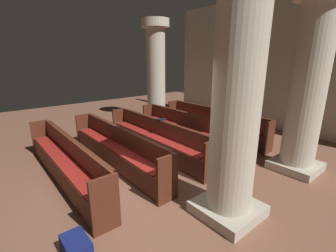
{
  "coord_description": "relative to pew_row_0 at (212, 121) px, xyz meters",
  "views": [
    {
      "loc": [
        3.58,
        -2.11,
        2.48
      ],
      "look_at": [
        -0.96,
        1.64,
        0.75
      ],
      "focal_mm": 25.17,
      "sensor_mm": 36.0,
      "label": 1
    }
  ],
  "objects": [
    {
      "name": "pew_row_4",
      "position": [
        0.0,
        -4.6,
        0.0
      ],
      "size": [
        3.91,
        0.46,
        0.89
      ],
      "color": "#562819",
      "rests_on": "ground"
    },
    {
      "name": "pew_row_1",
      "position": [
        0.0,
        -1.15,
        0.0
      ],
      "size": [
        3.91,
        0.46,
        0.89
      ],
      "color": "#562819",
      "rests_on": "ground"
    },
    {
      "name": "pillar_far_side",
      "position": [
        -2.75,
        -0.2,
        1.51
      ],
      "size": [
        1.03,
        1.03,
        3.83
      ],
      "color": "#B6AD9A",
      "rests_on": "ground"
    },
    {
      "name": "pew_row_2",
      "position": [
        0.0,
        -2.3,
        0.0
      ],
      "size": [
        3.91,
        0.47,
        0.89
      ],
      "color": "#562819",
      "rests_on": "ground"
    },
    {
      "name": "back_wall",
      "position": [
        1.16,
        2.41,
        1.77
      ],
      "size": [
        10.0,
        0.16,
        4.5
      ],
      "primitive_type": "cube",
      "color": "beige",
      "rests_on": "ground"
    },
    {
      "name": "kneeler_box_navy",
      "position": [
        2.11,
        -5.12,
        -0.35
      ],
      "size": [
        0.44,
        0.29,
        0.27
      ],
      "primitive_type": "cube",
      "color": "navy",
      "rests_on": "ground"
    },
    {
      "name": "ground_plane",
      "position": [
        1.16,
        -3.67,
        -0.48
      ],
      "size": [
        19.2,
        19.2,
        0.0
      ],
      "primitive_type": "plane",
      "color": "brown"
    },
    {
      "name": "pew_row_0",
      "position": [
        0.0,
        0.0,
        0.0
      ],
      "size": [
        3.91,
        0.46,
        0.89
      ],
      "color": "#562819",
      "rests_on": "ground"
    },
    {
      "name": "pew_row_3",
      "position": [
        0.0,
        -3.45,
        0.0
      ],
      "size": [
        3.91,
        0.46,
        0.89
      ],
      "color": "#562819",
      "rests_on": "ground"
    },
    {
      "name": "hymn_book",
      "position": [
        0.03,
        -2.11,
        0.42
      ],
      "size": [
        0.15,
        0.22,
        0.03
      ],
      "primitive_type": "cube",
      "color": "black",
      "rests_on": "pew_row_2"
    },
    {
      "name": "lectern",
      "position": [
        0.34,
        1.12,
        -0.03
      ],
      "size": [
        0.48,
        0.45,
        1.08
      ],
      "color": "#411E13",
      "rests_on": "ground"
    },
    {
      "name": "pillar_aisle_rear",
      "position": [
        2.8,
        -2.91,
        1.51
      ],
      "size": [
        1.03,
        1.03,
        3.83
      ],
      "color": "#B6AD9A",
      "rests_on": "ground"
    },
    {
      "name": "pillar_aisle_side",
      "position": [
        2.8,
        -0.38,
        1.51
      ],
      "size": [
        1.03,
        1.03,
        3.83
      ],
      "color": "#B6AD9A",
      "rests_on": "ground"
    }
  ]
}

